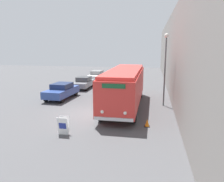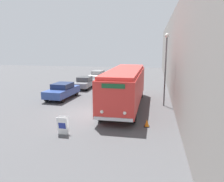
% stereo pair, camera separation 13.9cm
% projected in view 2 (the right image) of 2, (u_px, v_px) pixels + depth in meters
% --- Properties ---
extents(ground_plane, '(80.00, 80.00, 0.00)m').
position_uv_depth(ground_plane, '(92.00, 114.00, 16.79)').
color(ground_plane, '#4C4C4F').
extents(building_wall_right, '(0.30, 60.00, 8.61)m').
position_uv_depth(building_wall_right, '(172.00, 54.00, 24.34)').
color(building_wall_right, gray).
rests_on(building_wall_right, ground_plane).
extents(vintage_bus, '(2.62, 10.70, 3.23)m').
position_uv_depth(vintage_bus, '(125.00, 86.00, 18.38)').
color(vintage_bus, black).
rests_on(vintage_bus, ground_plane).
extents(sign_board, '(0.63, 0.40, 1.07)m').
position_uv_depth(sign_board, '(63.00, 126.00, 12.77)').
color(sign_board, gray).
rests_on(sign_board, ground_plane).
extents(streetlamp, '(0.36, 0.36, 6.15)m').
position_uv_depth(streetlamp, '(166.00, 59.00, 18.36)').
color(streetlamp, '#595E60').
rests_on(streetlamp, ground_plane).
extents(parked_car_near, '(2.20, 4.59, 1.54)m').
position_uv_depth(parked_car_near, '(62.00, 91.00, 21.64)').
color(parked_car_near, black).
rests_on(parked_car_near, ground_plane).
extents(parked_car_mid, '(1.77, 4.17, 1.45)m').
position_uv_depth(parked_car_mid, '(84.00, 83.00, 26.99)').
color(parked_car_mid, black).
rests_on(parked_car_mid, ground_plane).
extents(parked_car_far, '(2.04, 4.78, 1.50)m').
position_uv_depth(parked_car_far, '(98.00, 75.00, 33.43)').
color(parked_car_far, black).
rests_on(parked_car_far, ground_plane).
extents(traffic_cone, '(0.36, 0.36, 0.49)m').
position_uv_depth(traffic_cone, '(147.00, 123.00, 14.03)').
color(traffic_cone, black).
rests_on(traffic_cone, ground_plane).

